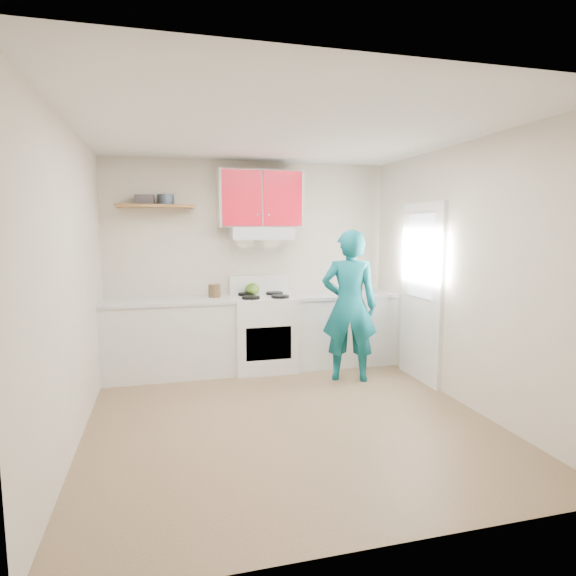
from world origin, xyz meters
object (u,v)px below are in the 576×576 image
object	(u,v)px
kettle	(252,289)
stove	(263,333)
crock	(215,292)
person	(349,306)
tin	(166,200)

from	to	relation	value
kettle	stove	bearing A→B (deg)	-53.23
kettle	crock	xyz separation A→B (m)	(-0.48, -0.05, -0.01)
stove	crock	world-z (taller)	crock
stove	person	bearing A→B (deg)	-37.20
stove	kettle	bearing A→B (deg)	128.40
tin	crock	bearing A→B (deg)	-7.25
tin	stove	bearing A→B (deg)	-7.89
tin	person	xyz separation A→B (m)	(2.01, -0.82, -1.22)
stove	kettle	xyz separation A→B (m)	(-0.11, 0.14, 0.54)
stove	tin	xyz separation A→B (m)	(-1.13, 0.16, 1.64)
kettle	crock	world-z (taller)	crock
crock	tin	bearing A→B (deg)	172.75
kettle	crock	size ratio (longest dim) A/B	1.02
kettle	person	bearing A→B (deg)	-40.82
stove	crock	size ratio (longest dim) A/B	5.13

